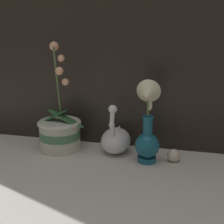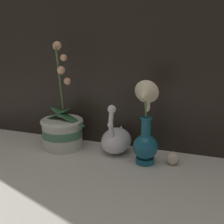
{
  "view_description": "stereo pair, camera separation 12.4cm",
  "coord_description": "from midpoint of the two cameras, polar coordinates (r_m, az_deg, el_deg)",
  "views": [
    {
      "loc": [
        0.29,
        -1.05,
        0.51
      ],
      "look_at": [
        0.01,
        0.11,
        0.18
      ],
      "focal_mm": 50.0,
      "sensor_mm": 36.0,
      "label": 1
    },
    {
      "loc": [
        0.41,
        -1.01,
        0.51
      ],
      "look_at": [
        0.01,
        0.11,
        0.18
      ],
      "focal_mm": 50.0,
      "sensor_mm": 36.0,
      "label": 2
    }
  ],
  "objects": [
    {
      "name": "window_backdrop",
      "position": [
        1.31,
        -1.76,
        19.37
      ],
      "size": [
        2.8,
        0.03,
        1.2
      ],
      "color": "black",
      "rests_on": "ground_plane"
    },
    {
      "name": "ground_plane",
      "position": [
        1.2,
        -4.51,
        -9.69
      ],
      "size": [
        2.8,
        2.8,
        0.0
      ],
      "primitive_type": "plane",
      "color": "beige"
    },
    {
      "name": "blue_vase",
      "position": [
        1.17,
        3.48,
        -3.24
      ],
      "size": [
        0.09,
        0.12,
        0.33
      ],
      "color": "#195B75",
      "rests_on": "ground_plane"
    },
    {
      "name": "glass_sphere",
      "position": [
        1.23,
        8.39,
        -7.91
      ],
      "size": [
        0.05,
        0.05,
        0.05
      ],
      "color": "beige",
      "rests_on": "ground_plane"
    },
    {
      "name": "orchid_potted_plant",
      "position": [
        1.35,
        -12.13,
        -3.47
      ],
      "size": [
        0.23,
        0.18,
        0.45
      ],
      "color": "beige",
      "rests_on": "ground_plane"
    },
    {
      "name": "swan_figurine",
      "position": [
        1.29,
        -2.01,
        -4.96
      ],
      "size": [
        0.12,
        0.18,
        0.22
      ],
      "color": "white",
      "rests_on": "ground_plane"
    }
  ]
}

